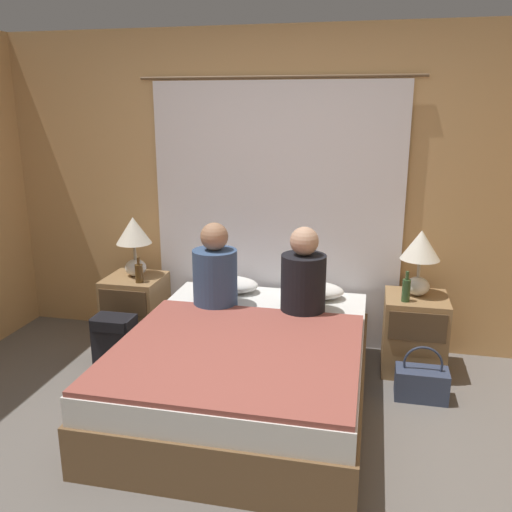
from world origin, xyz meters
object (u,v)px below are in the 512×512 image
(bed, at_px, (246,369))
(person_left_in_bed, at_px, (215,272))
(handbag_on_floor, at_px, (421,382))
(nightstand_left, at_px, (136,310))
(pillow_right, at_px, (312,290))
(nightstand_right, at_px, (414,333))
(beer_bottle_on_right_stand, at_px, (406,290))
(pillow_left, at_px, (228,284))
(backpack_on_floor, at_px, (115,340))
(beer_bottle_on_left_stand, at_px, (139,273))
(lamp_right, at_px, (420,253))
(person_right_in_bed, at_px, (303,278))
(lamp_left, at_px, (134,238))

(bed, height_order, person_left_in_bed, person_left_in_bed)
(bed, height_order, handbag_on_floor, bed)
(nightstand_left, height_order, pillow_right, pillow_right)
(nightstand_right, height_order, beer_bottle_on_right_stand, beer_bottle_on_right_stand)
(pillow_left, xyz_separation_m, backpack_on_floor, (-0.73, -0.54, -0.31))
(bed, bearing_deg, person_left_in_bed, 126.50)
(person_left_in_bed, xyz_separation_m, beer_bottle_on_left_stand, (-0.66, 0.14, -0.09))
(lamp_right, bearing_deg, pillow_right, 177.18)
(beer_bottle_on_right_stand, height_order, handbag_on_floor, beer_bottle_on_right_stand)
(nightstand_left, relative_size, lamp_right, 1.19)
(pillow_right, height_order, beer_bottle_on_left_stand, beer_bottle_on_left_stand)
(bed, xyz_separation_m, nightstand_left, (-1.11, 0.72, 0.05))
(lamp_right, bearing_deg, person_right_in_bed, -159.38)
(person_right_in_bed, xyz_separation_m, beer_bottle_on_left_stand, (-1.31, 0.14, -0.09))
(person_left_in_bed, height_order, beer_bottle_on_left_stand, person_left_in_bed)
(nightstand_right, height_order, handbag_on_floor, nightstand_right)
(nightstand_right, height_order, lamp_right, lamp_right)
(pillow_right, bearing_deg, lamp_right, -2.82)
(person_left_in_bed, bearing_deg, beer_bottle_on_left_stand, 167.68)
(beer_bottle_on_left_stand, bearing_deg, beer_bottle_on_right_stand, 0.00)
(pillow_left, relative_size, beer_bottle_on_right_stand, 2.17)
(nightstand_left, xyz_separation_m, nightstand_right, (2.21, 0.00, 0.00))
(person_right_in_bed, bearing_deg, nightstand_left, 169.59)
(pillow_right, bearing_deg, nightstand_right, -5.92)
(lamp_left, height_order, beer_bottle_on_left_stand, lamp_left)
(pillow_right, bearing_deg, bed, -112.73)
(beer_bottle_on_left_stand, relative_size, backpack_on_floor, 0.49)
(pillow_left, height_order, handbag_on_floor, pillow_left)
(nightstand_right, xyz_separation_m, person_right_in_bed, (-0.80, -0.26, 0.46))
(lamp_right, distance_m, pillow_right, 0.85)
(nightstand_right, bearing_deg, nightstand_left, 180.00)
(handbag_on_floor, bearing_deg, person_left_in_bed, 173.77)
(pillow_right, relative_size, backpack_on_floor, 1.16)
(nightstand_right, relative_size, beer_bottle_on_right_stand, 2.61)
(person_right_in_bed, bearing_deg, pillow_right, 84.89)
(nightstand_right, bearing_deg, lamp_left, 178.91)
(handbag_on_floor, bearing_deg, backpack_on_floor, -179.01)
(lamp_right, relative_size, beer_bottle_on_left_stand, 2.38)
(lamp_left, relative_size, backpack_on_floor, 1.17)
(pillow_left, height_order, person_right_in_bed, person_right_in_bed)
(nightstand_right, relative_size, handbag_on_floor, 1.52)
(lamp_left, xyz_separation_m, pillow_left, (0.77, 0.04, -0.35))
(person_right_in_bed, bearing_deg, lamp_right, 20.62)
(nightstand_left, relative_size, backpack_on_floor, 1.39)
(nightstand_right, distance_m, backpack_on_floor, 2.22)
(lamp_left, relative_size, person_left_in_bed, 0.77)
(nightstand_left, bearing_deg, person_left_in_bed, -18.75)
(nightstand_left, height_order, pillow_left, pillow_left)
(beer_bottle_on_right_stand, bearing_deg, backpack_on_floor, -170.61)
(pillow_right, relative_size, person_left_in_bed, 0.76)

